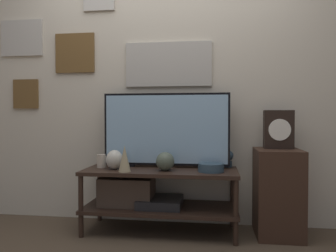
% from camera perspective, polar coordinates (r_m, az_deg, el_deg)
% --- Properties ---
extents(ground_plane, '(12.00, 12.00, 0.00)m').
position_cam_1_polar(ground_plane, '(2.62, -2.42, -19.93)').
color(ground_plane, '#4C3D2D').
extents(wall_back, '(6.40, 0.08, 2.70)m').
position_cam_1_polar(wall_back, '(3.04, -0.70, 9.13)').
color(wall_back, beige).
rests_on(wall_back, ground_plane).
extents(media_console, '(1.27, 0.49, 0.52)m').
position_cam_1_polar(media_console, '(2.81, -3.50, -11.38)').
color(media_console, black).
rests_on(media_console, ground_plane).
extents(television, '(1.09, 0.05, 0.64)m').
position_cam_1_polar(television, '(2.82, -0.36, -0.59)').
color(television, black).
rests_on(television, media_console).
extents(vase_round_glass, '(0.15, 0.15, 0.15)m').
position_cam_1_polar(vase_round_glass, '(2.67, -0.49, -6.18)').
color(vase_round_glass, '#4C5647').
rests_on(vase_round_glass, media_console).
extents(vase_wide_bowl, '(0.21, 0.21, 0.07)m').
position_cam_1_polar(vase_wide_bowl, '(2.65, 7.49, -7.17)').
color(vase_wide_bowl, '#2D4251').
rests_on(vase_wide_bowl, media_console).
extents(vase_urn_stoneware, '(0.14, 0.14, 0.16)m').
position_cam_1_polar(vase_urn_stoneware, '(2.78, -9.32, -5.81)').
color(vase_urn_stoneware, beige).
rests_on(vase_urn_stoneware, media_console).
extents(vase_slim_bronze, '(0.10, 0.10, 0.21)m').
position_cam_1_polar(vase_slim_bronze, '(2.64, -7.56, -5.66)').
color(vase_slim_bronze, tan).
rests_on(vase_slim_bronze, media_console).
extents(candle_jar, '(0.08, 0.08, 0.11)m').
position_cam_1_polar(candle_jar, '(2.89, -11.51, -6.00)').
color(candle_jar, '#C1B29E').
rests_on(candle_jar, media_console).
extents(decorative_bust, '(0.09, 0.09, 0.15)m').
position_cam_1_polar(decorative_bust, '(2.91, 10.40, -5.45)').
color(decorative_bust, '#2D4251').
rests_on(decorative_bust, media_console).
extents(side_table, '(0.36, 0.41, 0.70)m').
position_cam_1_polar(side_table, '(2.84, 18.58, -10.91)').
color(side_table, '#382319').
rests_on(side_table, ground_plane).
extents(mantel_clock, '(0.23, 0.11, 0.32)m').
position_cam_1_polar(mantel_clock, '(2.83, 18.68, -0.58)').
color(mantel_clock, black).
rests_on(mantel_clock, side_table).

